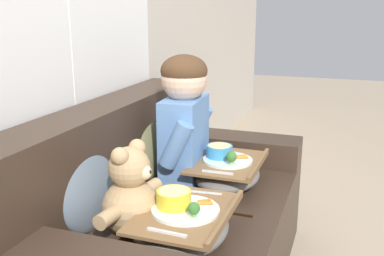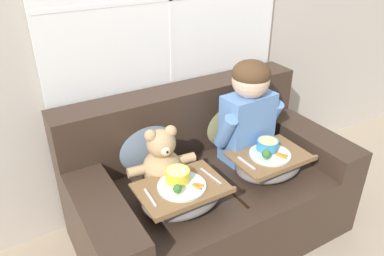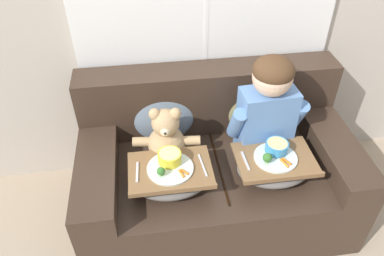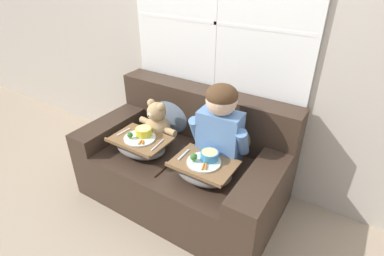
# 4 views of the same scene
# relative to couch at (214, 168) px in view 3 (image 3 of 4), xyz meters

# --- Properties ---
(ground_plane) EXTENTS (14.00, 14.00, 0.00)m
(ground_plane) POSITION_rel_couch_xyz_m (0.00, -0.06, -0.32)
(ground_plane) COLOR tan
(couch) EXTENTS (1.60, 0.92, 0.87)m
(couch) POSITION_rel_couch_xyz_m (0.00, 0.00, 0.00)
(couch) COLOR #38281E
(couch) RESTS_ON ground_plane
(throw_pillow_behind_child) EXTENTS (0.40, 0.19, 0.41)m
(throw_pillow_behind_child) POSITION_rel_couch_xyz_m (0.29, 0.21, 0.32)
(throw_pillow_behind_child) COLOR #898456
(throw_pillow_behind_child) RESTS_ON couch
(throw_pillow_behind_teddy) EXTENTS (0.40, 0.19, 0.42)m
(throw_pillow_behind_teddy) POSITION_rel_couch_xyz_m (-0.29, 0.21, 0.32)
(throw_pillow_behind_teddy) COLOR slate
(throw_pillow_behind_teddy) RESTS_ON couch
(child_figure) EXTENTS (0.45, 0.23, 0.63)m
(child_figure) POSITION_rel_couch_xyz_m (0.29, 0.00, 0.47)
(child_figure) COLOR #5B84BC
(child_figure) RESTS_ON couch
(teddy_bear) EXTENTS (0.39, 0.28, 0.36)m
(teddy_bear) POSITION_rel_couch_xyz_m (-0.29, -0.00, 0.28)
(teddy_bear) COLOR tan
(teddy_bear) RESTS_ON couch
(lap_tray_child) EXTENTS (0.43, 0.32, 0.20)m
(lap_tray_child) POSITION_rel_couch_xyz_m (0.29, -0.22, 0.20)
(lap_tray_child) COLOR slate
(lap_tray_child) RESTS_ON child_figure
(lap_tray_teddy) EXTENTS (0.45, 0.32, 0.20)m
(lap_tray_teddy) POSITION_rel_couch_xyz_m (-0.29, -0.22, 0.20)
(lap_tray_teddy) COLOR slate
(lap_tray_teddy) RESTS_ON teddy_bear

